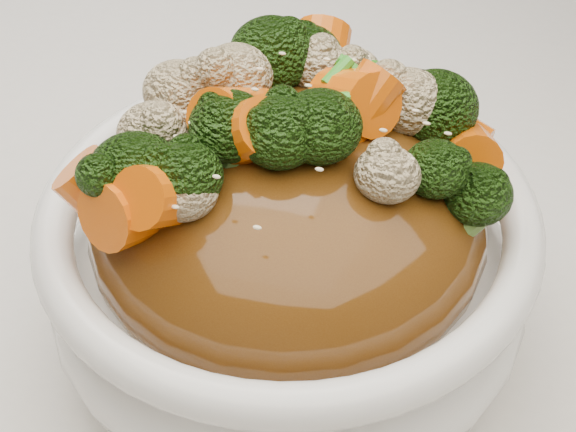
% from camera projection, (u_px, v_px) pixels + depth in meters
% --- Properties ---
extents(tablecloth, '(1.20, 0.80, 0.04)m').
position_uv_depth(tablecloth, '(217.00, 273.00, 0.49)').
color(tablecloth, silver).
rests_on(tablecloth, dining_table).
extents(bowl, '(0.25, 0.25, 0.09)m').
position_uv_depth(bowl, '(288.00, 269.00, 0.41)').
color(bowl, white).
rests_on(bowl, tablecloth).
extents(sauce_base, '(0.20, 0.20, 0.10)m').
position_uv_depth(sauce_base, '(288.00, 221.00, 0.39)').
color(sauce_base, '#532E0E').
rests_on(sauce_base, bowl).
extents(carrots, '(0.20, 0.20, 0.05)m').
position_uv_depth(carrots, '(288.00, 103.00, 0.35)').
color(carrots, '#E35D07').
rests_on(carrots, sauce_base).
extents(broccoli, '(0.20, 0.20, 0.04)m').
position_uv_depth(broccoli, '(288.00, 105.00, 0.35)').
color(broccoli, black).
rests_on(broccoli, sauce_base).
extents(cauliflower, '(0.20, 0.20, 0.04)m').
position_uv_depth(cauliflower, '(288.00, 109.00, 0.35)').
color(cauliflower, '#CCB88B').
rests_on(cauliflower, sauce_base).
extents(scallions, '(0.15, 0.15, 0.02)m').
position_uv_depth(scallions, '(288.00, 101.00, 0.35)').
color(scallions, '#309422').
rests_on(scallions, sauce_base).
extents(sesame_seeds, '(0.18, 0.18, 0.01)m').
position_uv_depth(sesame_seeds, '(288.00, 101.00, 0.35)').
color(sesame_seeds, beige).
rests_on(sesame_seeds, sauce_base).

